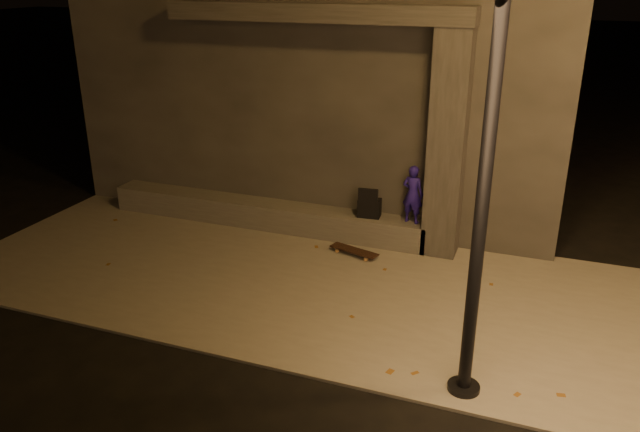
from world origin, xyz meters
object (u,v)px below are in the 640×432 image
at_px(backpack, 369,206).
at_px(skateboarder, 413,194).
at_px(column, 447,146).
at_px(street_lamp_0, 499,36).
at_px(skateboard, 354,251).

bearing_deg(backpack, skateboarder, -4.65).
bearing_deg(skateboarder, backpack, 11.96).
relative_size(column, street_lamp_0, 0.53).
relative_size(column, backpack, 6.77).
bearing_deg(skateboarder, street_lamp_0, 123.77).
bearing_deg(skateboard, skateboarder, 55.71).
bearing_deg(street_lamp_0, backpack, 121.09).
height_order(skateboard, street_lamp_0, street_lamp_0).
bearing_deg(street_lamp_0, skateboard, 127.07).
bearing_deg(column, skateboarder, 180.00).
relative_size(column, skateboarder, 3.67).
bearing_deg(skateboarder, column, -168.04).
xyz_separation_m(skateboarder, street_lamp_0, (1.43, -3.58, 2.87)).
height_order(backpack, street_lamp_0, street_lamp_0).
relative_size(skateboarder, backpack, 1.85).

